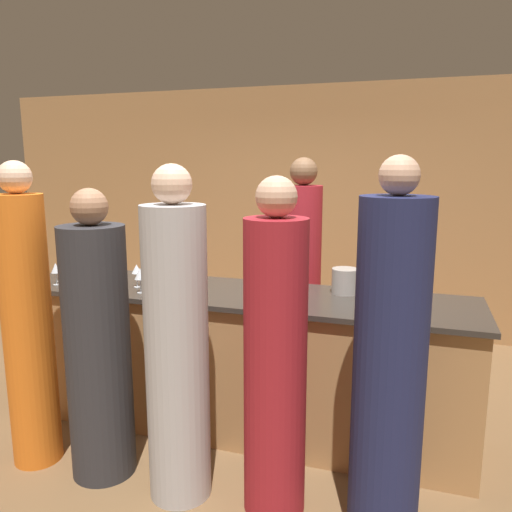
% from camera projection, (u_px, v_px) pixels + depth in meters
% --- Properties ---
extents(ground_plane, '(14.00, 14.00, 0.00)m').
position_uv_depth(ground_plane, '(236.00, 424.00, 3.77)').
color(ground_plane, brown).
extents(back_wall, '(8.00, 0.06, 2.80)m').
position_uv_depth(back_wall, '(308.00, 210.00, 5.81)').
color(back_wall, '#A37547').
rests_on(back_wall, ground_plane).
extents(bar_counter, '(3.37, 0.79, 1.03)m').
position_uv_depth(bar_counter, '(236.00, 359.00, 3.67)').
color(bar_counter, '#B27F4C').
rests_on(bar_counter, ground_plane).
extents(bartender, '(0.32, 0.32, 1.98)m').
position_uv_depth(bartender, '(302.00, 283.00, 4.22)').
color(bartender, maroon).
rests_on(bartender, ground_plane).
extents(guest_0, '(0.36, 0.36, 1.98)m').
position_uv_depth(guest_0, '(389.00, 369.00, 2.50)').
color(guest_0, '#1E234C').
rests_on(guest_0, ground_plane).
extents(guest_1, '(0.39, 0.39, 1.80)m').
position_uv_depth(guest_1, '(98.00, 348.00, 3.05)').
color(guest_1, '#2D2D33').
rests_on(guest_1, ground_plane).
extents(guest_2, '(0.35, 0.35, 1.88)m').
position_uv_depth(guest_2, '(275.00, 362.00, 2.71)').
color(guest_2, maroon).
rests_on(guest_2, ground_plane).
extents(guest_3, '(0.31, 0.31, 1.96)m').
position_uv_depth(guest_3, '(28.00, 326.00, 3.16)').
color(guest_3, orange).
rests_on(guest_3, ground_plane).
extents(guest_4, '(0.36, 0.36, 1.94)m').
position_uv_depth(guest_4, '(177.00, 349.00, 2.83)').
color(guest_4, '#B2B2B7').
rests_on(guest_4, ground_plane).
extents(wine_bottle_0, '(0.07, 0.07, 0.28)m').
position_uv_depth(wine_bottle_0, '(74.00, 260.00, 4.19)').
color(wine_bottle_0, black).
rests_on(wine_bottle_0, bar_counter).
extents(wine_bottle_1, '(0.08, 0.08, 0.28)m').
position_uv_depth(wine_bottle_1, '(186.00, 265.00, 4.00)').
color(wine_bottle_1, black).
rests_on(wine_bottle_1, bar_counter).
extents(wine_bottle_2, '(0.07, 0.07, 0.31)m').
position_uv_depth(wine_bottle_2, '(72.00, 262.00, 4.00)').
color(wine_bottle_2, '#19381E').
rests_on(wine_bottle_2, bar_counter).
extents(ice_bucket, '(0.19, 0.19, 0.18)m').
position_uv_depth(ice_bucket, '(345.00, 281.00, 3.52)').
color(ice_bucket, '#9E9993').
rests_on(ice_bucket, bar_counter).
extents(wine_glass_0, '(0.07, 0.07, 0.17)m').
position_uv_depth(wine_glass_0, '(56.00, 269.00, 3.75)').
color(wine_glass_0, silver).
rests_on(wine_glass_0, bar_counter).
extents(wine_glass_1, '(0.08, 0.08, 0.17)m').
position_uv_depth(wine_glass_1, '(146.00, 271.00, 3.64)').
color(wine_glass_1, silver).
rests_on(wine_glass_1, bar_counter).
extents(wine_glass_2, '(0.08, 0.08, 0.18)m').
position_uv_depth(wine_glass_2, '(140.00, 274.00, 3.52)').
color(wine_glass_2, silver).
rests_on(wine_glass_2, bar_counter).
extents(wine_glass_3, '(0.07, 0.07, 0.17)m').
position_uv_depth(wine_glass_3, '(137.00, 270.00, 3.68)').
color(wine_glass_3, silver).
rests_on(wine_glass_3, bar_counter).
extents(wine_glass_4, '(0.08, 0.08, 0.15)m').
position_uv_depth(wine_glass_4, '(191.00, 277.00, 3.55)').
color(wine_glass_4, silver).
rests_on(wine_glass_4, bar_counter).
extents(wine_glass_5, '(0.08, 0.08, 0.17)m').
position_uv_depth(wine_glass_5, '(103.00, 270.00, 3.67)').
color(wine_glass_5, silver).
rests_on(wine_glass_5, bar_counter).
extents(wine_glass_6, '(0.06, 0.06, 0.16)m').
position_uv_depth(wine_glass_6, '(60.00, 266.00, 3.86)').
color(wine_glass_6, silver).
rests_on(wine_glass_6, bar_counter).
extents(wine_glass_7, '(0.07, 0.07, 0.15)m').
position_uv_depth(wine_glass_7, '(372.00, 290.00, 3.18)').
color(wine_glass_7, silver).
rests_on(wine_glass_7, bar_counter).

